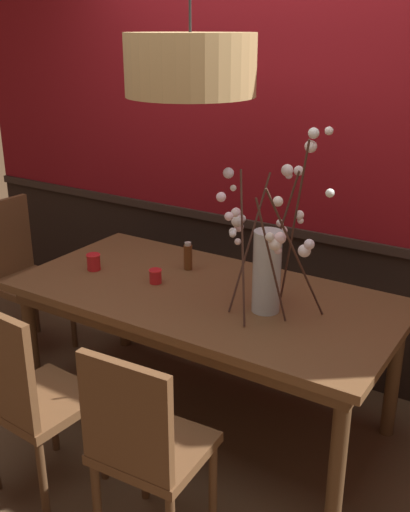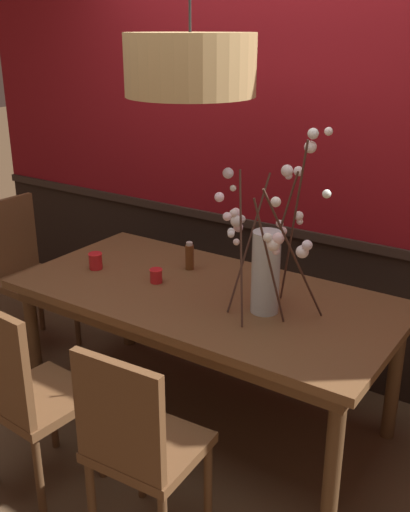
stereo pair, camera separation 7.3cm
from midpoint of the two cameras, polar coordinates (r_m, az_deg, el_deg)
name	(u,v)px [view 1 (the left image)]	position (r m, az deg, el deg)	size (l,w,h in m)	color
ground_plane	(205,416)	(3.40, -0.64, -14.85)	(24.00, 24.00, 0.00)	brown
back_wall	(281,128)	(3.49, 6.56, 11.94)	(4.62, 0.14, 2.92)	black
dining_table	(205,306)	(3.06, -0.69, -4.75)	(1.93, 0.95, 0.74)	brown
chair_head_west_end	(19,270)	(4.00, -17.63, -1.29)	(0.44, 0.42, 0.98)	brown
chair_near_side_right	(144,444)	(2.39, -6.72, -17.24)	(0.42, 0.41, 0.92)	brown
chair_near_side_left	(28,394)	(2.74, -17.18, -12.34)	(0.44, 0.43, 0.95)	brown
chair_far_side_right	(320,286)	(3.70, 10.30, -2.85)	(0.45, 0.40, 0.90)	brown
vase_with_blossoms	(268,259)	(2.74, 5.24, -0.28)	(0.61, 0.43, 0.84)	silver
candle_holder_nearer_center	(155,276)	(3.12, -5.38, -1.90)	(0.07, 0.07, 0.07)	red
candle_holder_nearer_edge	(94,262)	(3.34, -11.10, -0.55)	(0.08, 0.08, 0.09)	red
condiment_bottle	(188,256)	(3.28, -2.26, -0.04)	(0.05, 0.05, 0.16)	brown
pendant_lamp	(190,65)	(2.74, -2.19, 17.60)	(0.58, 0.58, 1.23)	tan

